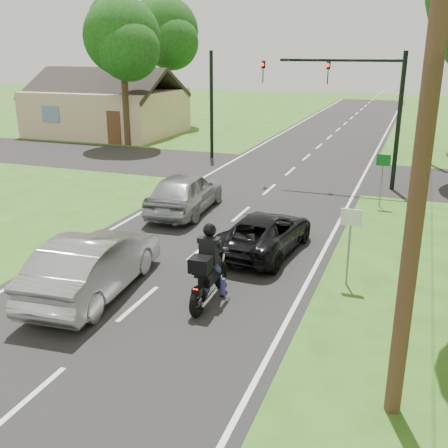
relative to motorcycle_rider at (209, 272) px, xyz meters
The scene contains 16 objects.
ground 1.95m from the motorcycle_rider, 155.90° to the right, with size 140.00×140.00×0.00m, color #2D5919.
road 9.45m from the motorcycle_rider, 99.86° to the left, with size 8.00×100.00×0.01m, color black.
cross_road 15.38m from the motorcycle_rider, 96.03° to the left, with size 60.00×7.00×0.01m, color black.
motorcycle_rider is the anchor object (origin of this frame).
dark_suv 3.84m from the motorcycle_rider, 85.13° to the left, with size 2.02×4.39×1.22m, color black.
silver_sedan 3.00m from the motorcycle_rider, 169.45° to the right, with size 1.69×4.86×1.60m, color #A8A9AD.
silver_suv 7.74m from the motorcycle_rider, 118.84° to the left, with size 1.90×4.72×1.61m, color #9B9EA3.
traffic_signal 13.79m from the motorcycle_rider, 82.60° to the left, with size 6.38×0.44×6.00m.
signal_pole_far 18.70m from the motorcycle_rider, 111.52° to the left, with size 0.20×0.20×6.00m, color black.
utility_pole_near 6.83m from the motorcycle_rider, 30.68° to the right, with size 1.60×0.28×10.00m.
utility_pole_far 22.18m from the motorcycle_rider, 77.84° to the left, with size 1.60×0.28×10.00m.
sign_white 3.90m from the motorcycle_rider, 36.19° to the left, with size 0.55×0.07×2.12m.
sign_green 10.80m from the motorcycle_rider, 72.23° to the left, with size 0.55×0.07×2.12m.
tree_left_near 23.96m from the motorcycle_rider, 124.99° to the left, with size 5.12×4.96×9.22m.
tree_left_far 33.43m from the motorcycle_rider, 117.80° to the left, with size 5.76×5.58×10.14m.
house 29.21m from the motorcycle_rider, 127.11° to the left, with size 10.20×8.00×4.84m.
Camera 1 is at (6.13, -10.28, 6.02)m, focal length 42.00 mm.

